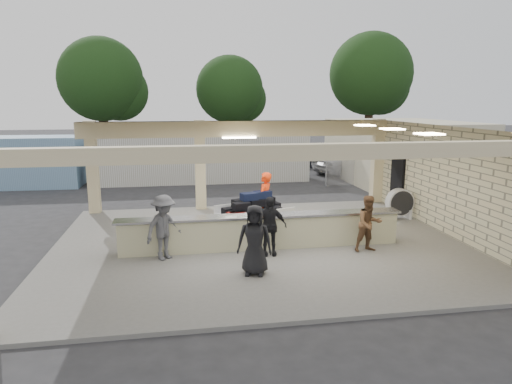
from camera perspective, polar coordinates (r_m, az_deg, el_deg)
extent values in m
plane|color=#29292B|center=(13.77, 0.39, -6.72)|extent=(120.00, 120.00, 0.00)
cube|color=#63615C|center=(13.75, 0.39, -6.52)|extent=(12.00, 10.00, 0.10)
cube|color=beige|center=(13.11, 0.41, 7.98)|extent=(12.00, 10.00, 0.02)
cube|color=beige|center=(15.51, 22.81, 1.10)|extent=(0.02, 10.00, 3.50)
cube|color=black|center=(18.32, 17.23, 1.03)|extent=(0.10, 0.95, 2.10)
cube|color=beige|center=(17.82, -2.23, 7.90)|extent=(12.00, 0.50, 0.60)
cube|color=beige|center=(8.40, 6.11, 4.98)|extent=(12.00, 0.30, 0.30)
cube|color=beige|center=(18.11, -19.75, 2.84)|extent=(0.40, 0.40, 3.50)
cube|color=beige|center=(17.83, -6.99, 3.31)|extent=(0.40, 0.40, 3.50)
cube|color=beige|center=(19.59, 14.90, 3.73)|extent=(0.40, 0.40, 3.50)
cube|color=white|center=(17.59, -2.12, 6.81)|extent=(1.30, 0.12, 0.06)
cube|color=#FFEABF|center=(15.63, 13.43, 8.11)|extent=(0.55, 0.55, 0.04)
cube|color=#FFEABF|center=(13.81, 16.66, 7.56)|extent=(0.55, 0.55, 0.04)
cube|color=#FFEABF|center=(12.05, 20.82, 6.80)|extent=(0.55, 0.55, 0.04)
cube|color=#BBB68C|center=(13.13, 0.77, -5.11)|extent=(8.00, 0.50, 0.90)
cube|color=#B7B7BC|center=(13.00, 0.77, -3.00)|extent=(8.20, 0.58, 0.06)
cube|color=silver|center=(14.68, -0.23, -2.98)|extent=(2.53, 1.95, 0.11)
cylinder|color=black|center=(13.98, -2.58, -5.26)|extent=(0.21, 0.37, 0.36)
cylinder|color=black|center=(14.84, -4.17, -4.28)|extent=(0.21, 0.37, 0.36)
cylinder|color=black|center=(14.78, 3.73, -4.34)|extent=(0.21, 0.37, 0.36)
cylinder|color=black|center=(15.60, 1.88, -3.48)|extent=(0.21, 0.37, 0.36)
cube|color=silver|center=(15.22, -1.37, -1.78)|extent=(2.14, 0.72, 0.27)
cube|color=silver|center=(14.06, 1.01, -2.88)|extent=(2.14, 0.72, 0.27)
cube|color=black|center=(14.11, -2.32, -2.88)|extent=(0.60, 0.48, 0.23)
cube|color=black|center=(14.37, -0.06, -2.61)|extent=(0.60, 0.48, 0.23)
cube|color=black|center=(14.66, 2.11, -2.34)|extent=(0.60, 0.48, 0.23)
cube|color=black|center=(14.58, -3.21, -2.42)|extent=(0.60, 0.48, 0.23)
cube|color=black|center=(14.83, -1.01, -2.16)|extent=(0.60, 0.48, 0.23)
cube|color=black|center=(15.11, 1.12, -1.91)|extent=(0.60, 0.48, 0.23)
cube|color=black|center=(14.20, -1.83, -1.78)|extent=(0.60, 0.48, 0.23)
cube|color=black|center=(14.63, 0.08, -1.39)|extent=(0.60, 0.48, 0.23)
cube|color=black|center=(14.98, 1.28, -1.08)|extent=(0.60, 0.48, 0.23)
cube|color=black|center=(14.67, -1.95, -1.36)|extent=(0.60, 0.48, 0.23)
cube|color=black|center=(14.46, -0.86, -0.57)|extent=(0.60, 0.48, 0.23)
cube|color=black|center=(14.77, 0.84, -0.31)|extent=(0.60, 0.48, 0.23)
cube|color=#590F0C|center=(13.99, -2.50, -3.00)|extent=(0.60, 0.48, 0.23)
cube|color=black|center=(15.24, 2.00, -1.80)|extent=(0.60, 0.48, 0.23)
cube|color=black|center=(14.90, -0.85, -1.15)|extent=(0.60, 0.48, 0.23)
cylinder|color=silver|center=(17.13, 17.53, -1.22)|extent=(0.99, 0.36, 0.98)
cylinder|color=black|center=(17.13, 17.53, -1.22)|extent=(0.88, 0.40, 0.87)
cube|color=silver|center=(17.08, 16.47, -2.69)|extent=(0.07, 0.54, 0.33)
cube|color=silver|center=(17.37, 18.41, -2.57)|extent=(0.07, 0.54, 0.33)
imported|color=#FF380D|center=(15.00, 1.09, -1.09)|extent=(0.69, 0.78, 1.88)
imported|color=brown|center=(13.13, 13.95, -3.87)|extent=(0.81, 0.43, 1.60)
imported|color=black|center=(12.45, 1.64, -4.27)|extent=(0.98, 0.41, 1.64)
imported|color=#46464B|center=(12.35, -11.43, -4.35)|extent=(1.13, 1.02, 1.75)
imported|color=black|center=(11.08, -0.17, -6.02)|extent=(0.91, 0.56, 1.73)
imported|color=silver|center=(27.71, 12.34, 3.72)|extent=(5.49, 3.89, 1.43)
imported|color=silver|center=(31.43, 19.80, 4.21)|extent=(4.86, 2.83, 1.45)
imported|color=black|center=(30.27, 9.59, 4.55)|extent=(4.83, 2.70, 1.52)
cube|color=silver|center=(24.62, -6.90, 4.20)|extent=(11.40, 2.32, 2.47)
cylinder|color=gray|center=(23.29, 8.77, 3.15)|extent=(0.06, 0.06, 2.00)
cylinder|color=gray|center=(23.99, 13.32, 3.22)|extent=(0.06, 0.06, 2.00)
cylinder|color=gray|center=(24.83, 17.59, 3.26)|extent=(0.06, 0.06, 2.00)
cylinder|color=gray|center=(25.79, 21.56, 3.28)|extent=(0.06, 0.06, 2.00)
cylinder|color=gray|center=(26.88, 25.23, 3.29)|extent=(0.06, 0.06, 2.00)
cylinder|color=gray|center=(28.06, 28.60, 3.28)|extent=(0.06, 0.06, 2.00)
cube|color=gray|center=(25.79, 21.56, 3.28)|extent=(12.00, 0.02, 2.00)
cylinder|color=gray|center=(25.69, 21.72, 5.49)|extent=(12.00, 0.05, 0.05)
cylinder|color=#382619|center=(37.39, -18.48, 7.69)|extent=(0.70, 0.70, 4.50)
sphere|color=black|center=(37.37, -18.83, 13.20)|extent=(6.30, 6.30, 6.30)
sphere|color=black|center=(37.77, -16.76, 11.93)|extent=(4.50, 4.50, 4.50)
cylinder|color=#382619|center=(39.19, -3.26, 8.02)|extent=(0.70, 0.70, 4.00)
sphere|color=black|center=(39.13, -3.32, 12.71)|extent=(5.60, 5.60, 5.60)
sphere|color=black|center=(39.86, -1.65, 11.55)|extent=(4.00, 4.00, 4.00)
cylinder|color=#382619|center=(41.26, 13.89, 8.58)|extent=(0.70, 0.70, 5.00)
sphere|color=black|center=(41.29, 14.16, 14.13)|extent=(7.00, 7.00, 7.00)
sphere|color=black|center=(42.28, 15.29, 12.64)|extent=(5.00, 5.00, 5.00)
cube|color=beige|center=(25.87, 17.66, 4.90)|extent=(6.00, 8.00, 3.20)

